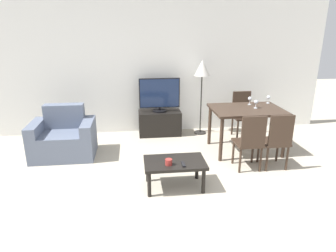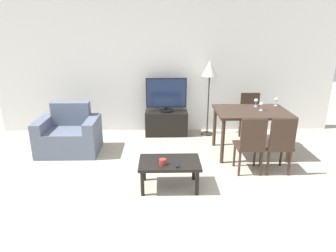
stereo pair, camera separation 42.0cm
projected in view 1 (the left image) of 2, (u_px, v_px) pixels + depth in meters
ground_plane at (186, 230)px, 3.29m from camera, size 18.00×18.00×0.00m
wall_back at (158, 67)px, 6.04m from camera, size 6.91×0.06×2.70m
armchair at (64, 139)px, 5.10m from camera, size 1.03×0.74×0.85m
tv_stand at (160, 123)px, 6.12m from camera, size 0.85×0.43×0.49m
tv at (159, 95)px, 5.93m from camera, size 0.81×0.28×0.67m
coffee_table at (175, 165)px, 4.06m from camera, size 0.83×0.52×0.39m
dining_table at (247, 114)px, 5.18m from camera, size 1.21×0.88×0.78m
dining_chair_near at (250, 140)px, 4.52m from camera, size 0.40×0.40×0.90m
dining_chair_far at (242, 112)px, 5.97m from camera, size 0.40×0.40×0.90m
dining_chair_near_right at (277, 139)px, 4.56m from camera, size 0.40×0.40×0.90m
floor_lamp at (202, 72)px, 5.86m from camera, size 0.30×0.30×1.51m
remote_primary at (183, 164)px, 3.94m from camera, size 0.04×0.15×0.02m
cup_white_near at (169, 162)px, 3.93m from camera, size 0.09×0.09×0.08m
wine_glass_left at (269, 98)px, 5.46m from camera, size 0.07×0.07×0.15m
wine_glass_center at (250, 99)px, 5.37m from camera, size 0.07×0.07×0.15m
wine_glass_right at (256, 102)px, 5.14m from camera, size 0.07×0.07×0.15m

